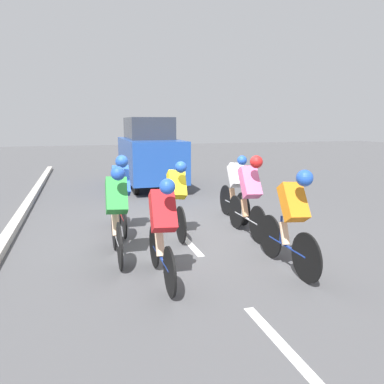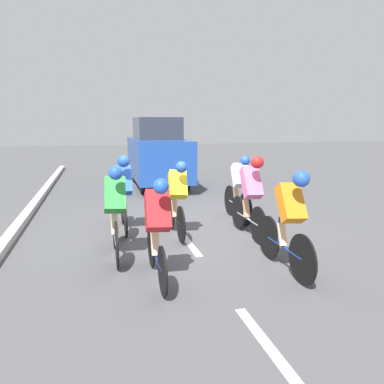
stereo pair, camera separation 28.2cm
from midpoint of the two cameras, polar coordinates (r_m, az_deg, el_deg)
ground_plane at (r=7.42m, az=-0.46°, el=-6.38°), size 60.00×60.00×0.00m
lane_stripe_near at (r=4.12m, az=13.21°, el=-21.44°), size 0.12×1.40×0.01m
lane_stripe_mid at (r=6.84m, az=0.79°, el=-7.84°), size 0.12×1.40×0.01m
lane_stripe_far at (r=9.86m, az=-4.00°, el=-2.11°), size 0.12×1.40×0.01m
cyclist_green at (r=6.00m, az=-10.33°, el=-2.86°), size 0.35×1.68×1.53m
cyclist_blue at (r=7.51m, az=-9.36°, el=0.21°), size 0.33×1.68×1.56m
cyclist_pink at (r=7.13m, az=10.01°, el=-0.33°), size 0.34×1.69×1.58m
cyclist_white at (r=8.30m, az=8.18°, el=0.72°), size 0.35×1.67×1.48m
cyclist_yellow at (r=7.09m, az=-1.16°, el=-0.82°), size 0.37×1.64×1.47m
cyclist_orange at (r=5.58m, az=15.98°, el=-3.94°), size 0.35×1.72×1.53m
cyclist_red at (r=5.07m, az=-3.73°, el=-5.46°), size 0.35×1.67×1.48m
support_car at (r=12.77m, az=-4.64°, el=5.98°), size 1.70×4.05×2.32m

